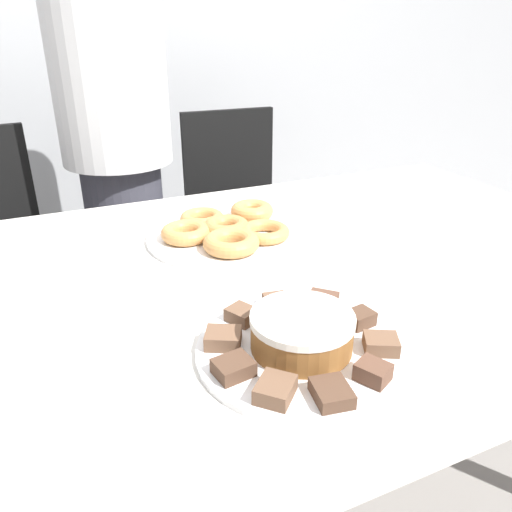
% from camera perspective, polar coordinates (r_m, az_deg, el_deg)
% --- Properties ---
extents(wall_back, '(8.00, 0.05, 2.60)m').
position_cam_1_polar(wall_back, '(2.54, -18.16, 25.73)').
color(wall_back, '#A8AAAD').
rests_on(wall_back, ground_plane).
extents(table, '(1.95, 1.10, 0.74)m').
position_cam_1_polar(table, '(1.08, -1.93, -5.13)').
color(table, silver).
rests_on(table, ground_plane).
extents(person_standing, '(0.38, 0.38, 1.56)m').
position_cam_1_polar(person_standing, '(1.87, -15.49, 11.61)').
color(person_standing, '#383842').
rests_on(person_standing, ground_plane).
extents(office_chair_right, '(0.45, 0.45, 0.90)m').
position_cam_1_polar(office_chair_right, '(2.12, -1.66, 3.14)').
color(office_chair_right, black).
rests_on(office_chair_right, ground_plane).
extents(plate_cake, '(0.33, 0.33, 0.01)m').
position_cam_1_polar(plate_cake, '(0.81, 5.17, -10.64)').
color(plate_cake, white).
rests_on(plate_cake, table).
extents(plate_donuts, '(0.39, 0.39, 0.01)m').
position_cam_1_polar(plate_donuts, '(1.22, -3.36, 2.30)').
color(plate_donuts, white).
rests_on(plate_donuts, table).
extents(frosted_cake, '(0.16, 0.16, 0.06)m').
position_cam_1_polar(frosted_cake, '(0.79, 5.27, -8.59)').
color(frosted_cake, brown).
rests_on(frosted_cake, plate_cake).
extents(lamington_0, '(0.06, 0.05, 0.02)m').
position_cam_1_polar(lamington_0, '(0.74, -2.60, -12.62)').
color(lamington_0, '#513828').
rests_on(lamington_0, plate_cake).
extents(lamington_1, '(0.07, 0.07, 0.02)m').
position_cam_1_polar(lamington_1, '(0.70, 2.22, -15.02)').
color(lamington_1, brown).
rests_on(lamington_1, plate_cake).
extents(lamington_2, '(0.06, 0.06, 0.02)m').
position_cam_1_polar(lamington_2, '(0.71, 8.64, -15.21)').
color(lamington_2, '#513828').
rests_on(lamington_2, plate_cake).
extents(lamington_3, '(0.05, 0.06, 0.03)m').
position_cam_1_polar(lamington_3, '(0.75, 13.22, -12.78)').
color(lamington_3, brown).
rests_on(lamington_3, plate_cake).
extents(lamington_4, '(0.07, 0.06, 0.02)m').
position_cam_1_polar(lamington_4, '(0.81, 14.10, -9.71)').
color(lamington_4, brown).
rests_on(lamington_4, plate_cake).
extents(lamington_5, '(0.05, 0.04, 0.02)m').
position_cam_1_polar(lamington_5, '(0.87, 11.77, -6.96)').
color(lamington_5, '#513828').
rests_on(lamington_5, plate_cake).
extents(lamington_6, '(0.08, 0.08, 0.03)m').
position_cam_1_polar(lamington_6, '(0.90, 7.49, -5.38)').
color(lamington_6, brown).
rests_on(lamington_6, plate_cake).
extents(lamington_7, '(0.05, 0.05, 0.02)m').
position_cam_1_polar(lamington_7, '(0.89, 2.59, -5.35)').
color(lamington_7, brown).
rests_on(lamington_7, plate_cake).
extents(lamington_8, '(0.06, 0.06, 0.02)m').
position_cam_1_polar(lamington_8, '(0.86, -1.62, -6.72)').
color(lamington_8, brown).
rests_on(lamington_8, plate_cake).
extents(lamington_9, '(0.07, 0.07, 0.02)m').
position_cam_1_polar(lamington_9, '(0.80, -3.77, -9.36)').
color(lamington_9, brown).
rests_on(lamington_9, plate_cake).
extents(donut_0, '(0.11, 0.11, 0.04)m').
position_cam_1_polar(donut_0, '(1.21, -3.39, 3.32)').
color(donut_0, '#C68447').
rests_on(donut_0, plate_donuts).
extents(donut_1, '(0.12, 0.12, 0.03)m').
position_cam_1_polar(donut_1, '(1.19, -8.02, 2.66)').
color(donut_1, '#D18E4C').
rests_on(donut_1, plate_donuts).
extents(donut_2, '(0.13, 0.13, 0.04)m').
position_cam_1_polar(donut_2, '(1.12, -2.86, 1.54)').
color(donut_2, '#D18E4C').
rests_on(donut_2, plate_donuts).
extents(donut_3, '(0.12, 0.12, 0.03)m').
position_cam_1_polar(donut_3, '(1.19, 0.99, 2.77)').
color(donut_3, '#D18E4C').
rests_on(donut_3, plate_donuts).
extents(donut_4, '(0.11, 0.11, 0.04)m').
position_cam_1_polar(donut_4, '(1.31, -0.46, 5.18)').
color(donut_4, '#D18E4C').
rests_on(donut_4, plate_donuts).
extents(donut_5, '(0.11, 0.11, 0.03)m').
position_cam_1_polar(donut_5, '(1.28, -6.19, 4.35)').
color(donut_5, '#D18E4C').
rests_on(donut_5, plate_donuts).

